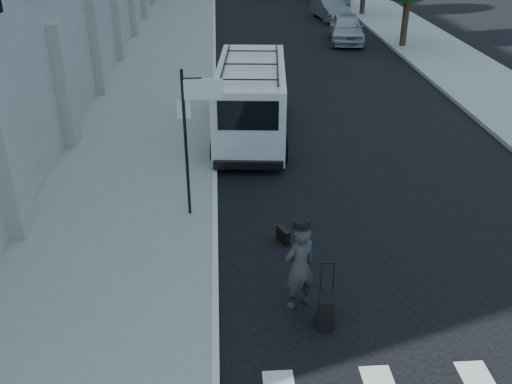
{
  "coord_description": "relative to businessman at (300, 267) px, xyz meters",
  "views": [
    {
      "loc": [
        -1.8,
        -8.78,
        6.89
      ],
      "look_at": [
        -1.09,
        1.97,
        1.3
      ],
      "focal_mm": 40.0,
      "sensor_mm": 36.0,
      "label": 1
    }
  ],
  "objects": [
    {
      "name": "ground",
      "position": [
        0.44,
        0.24,
        -0.88
      ],
      "size": [
        120.0,
        120.0,
        0.0
      ],
      "primitive_type": "plane",
      "color": "black",
      "rests_on": "ground"
    },
    {
      "name": "sidewalk_left",
      "position": [
        -3.81,
        16.24,
        -0.8
      ],
      "size": [
        4.5,
        48.0,
        0.15
      ],
      "primitive_type": "cube",
      "color": "gray",
      "rests_on": "ground"
    },
    {
      "name": "sidewalk_right",
      "position": [
        9.44,
        20.24,
        -0.8
      ],
      "size": [
        4.0,
        56.0,
        0.15
      ],
      "primitive_type": "cube",
      "color": "gray",
      "rests_on": "ground"
    },
    {
      "name": "sign_pole",
      "position": [
        -1.93,
        3.44,
        1.78
      ],
      "size": [
        1.03,
        0.07,
        3.5
      ],
      "color": "black",
      "rests_on": "sidewalk_left"
    },
    {
      "name": "businessman",
      "position": [
        0.0,
        0.0,
        0.0
      ],
      "size": [
        0.76,
        0.67,
        1.75
      ],
      "primitive_type": "imported",
      "rotation": [
        0.0,
        0.0,
        3.62
      ],
      "color": "#323234",
      "rests_on": "ground"
    },
    {
      "name": "briefcase",
      "position": [
        -0.04,
        2.24,
        -0.71
      ],
      "size": [
        0.29,
        0.45,
        0.34
      ],
      "primitive_type": "cube",
      "rotation": [
        0.0,
        0.0,
        0.43
      ],
      "color": "black",
      "rests_on": "ground"
    },
    {
      "name": "suitcase",
      "position": [
        0.41,
        -0.58,
        -0.55
      ],
      "size": [
        0.34,
        0.48,
        1.22
      ],
      "rotation": [
        0.0,
        0.0,
        -0.16
      ],
      "color": "black",
      "rests_on": "ground"
    },
    {
      "name": "cargo_van",
      "position": [
        -0.37,
        8.74,
        0.34
      ],
      "size": [
        2.62,
        6.38,
        2.34
      ],
      "rotation": [
        0.0,
        0.0,
        -0.09
      ],
      "color": "silver",
      "rests_on": "ground"
    },
    {
      "name": "parked_car_a",
      "position": [
        5.44,
        21.83,
        -0.15
      ],
      "size": [
        2.28,
        4.45,
        1.45
      ],
      "primitive_type": "imported",
      "rotation": [
        0.0,
        0.0,
        -0.14
      ],
      "color": "#A7ABAF",
      "rests_on": "ground"
    },
    {
      "name": "parked_car_b",
      "position": [
        5.71,
        28.09,
        -0.18
      ],
      "size": [
        2.01,
        4.37,
        1.39
      ],
      "primitive_type": "imported",
      "rotation": [
        0.0,
        0.0,
        0.13
      ],
      "color": "slate",
      "rests_on": "ground"
    }
  ]
}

